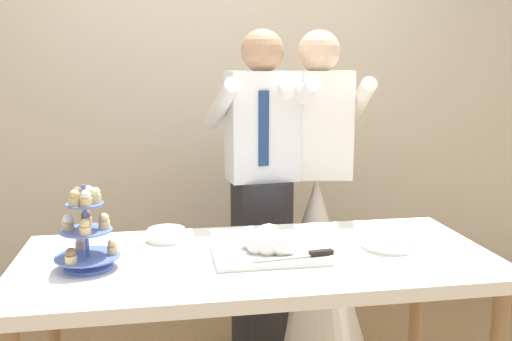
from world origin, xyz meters
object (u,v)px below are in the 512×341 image
(plate_stack, at_px, (388,241))
(person_groom, at_px, (262,213))
(cupcake_stand, at_px, (86,233))
(main_cake_tray, at_px, (270,245))
(person_bride, at_px, (315,240))
(round_cake, at_px, (166,237))
(dessert_table, at_px, (257,274))

(plate_stack, bearing_deg, person_groom, 117.79)
(cupcake_stand, distance_m, main_cake_tray, 0.67)
(main_cake_tray, distance_m, person_bride, 0.87)
(main_cake_tray, relative_size, round_cake, 1.81)
(cupcake_stand, relative_size, person_groom, 0.18)
(main_cake_tray, bearing_deg, plate_stack, 1.42)
(round_cake, height_order, person_groom, person_groom)
(cupcake_stand, relative_size, round_cake, 1.27)
(person_groom, bearing_deg, plate_stack, -62.21)
(person_groom, xyz_separation_m, person_bride, (0.29, 0.02, -0.16))
(plate_stack, xyz_separation_m, round_cake, (-0.86, 0.21, -0.00))
(plate_stack, relative_size, round_cake, 0.86)
(plate_stack, bearing_deg, round_cake, 166.07)
(main_cake_tray, bearing_deg, dessert_table, 164.65)
(person_groom, distance_m, person_bride, 0.33)
(round_cake, bearing_deg, cupcake_stand, -138.32)
(person_bride, bearing_deg, plate_stack, -83.26)
(main_cake_tray, xyz_separation_m, plate_stack, (0.48, 0.01, -0.01))
(dessert_table, height_order, person_bride, person_bride)
(cupcake_stand, height_order, plate_stack, cupcake_stand)
(plate_stack, distance_m, person_bride, 0.77)
(round_cake, relative_size, person_bride, 0.14)
(round_cake, bearing_deg, person_bride, 33.87)
(cupcake_stand, xyz_separation_m, main_cake_tray, (0.66, 0.02, -0.09))
(cupcake_stand, height_order, person_groom, person_groom)
(cupcake_stand, relative_size, plate_stack, 1.48)
(dessert_table, relative_size, person_groom, 1.08)
(person_bride, bearing_deg, dessert_table, -120.81)
(cupcake_stand, bearing_deg, person_groom, 44.46)
(cupcake_stand, xyz_separation_m, plate_stack, (1.14, 0.03, -0.10))
(dessert_table, relative_size, main_cake_tray, 4.14)
(main_cake_tray, height_order, person_groom, person_groom)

